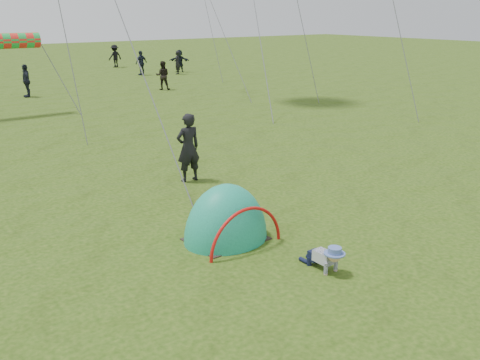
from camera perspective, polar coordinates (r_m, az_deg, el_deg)
ground at (r=9.40m, az=9.15°, el=-9.77°), size 140.00×140.00×0.00m
crawling_toddler at (r=9.39m, az=9.16°, el=-8.09°), size 0.48×0.67×0.51m
popup_tent at (r=10.57m, az=-1.51°, el=-6.33°), size 1.80×1.51×2.25m
standing_adult at (r=13.93m, az=-5.55°, el=3.45°), size 0.67×0.45×1.80m
crowd_person_1 at (r=30.97m, az=-8.25°, el=10.97°), size 0.97×0.91×1.60m
crowd_person_2 at (r=30.07m, az=-21.85°, el=9.80°), size 0.49×1.01×1.68m
crowd_person_8 at (r=38.43m, az=-10.49°, el=12.18°), size 1.05×0.66×1.66m
crowd_person_9 at (r=44.31m, az=-13.20°, el=12.75°), size 1.23×0.85×1.74m
crowd_person_11 at (r=40.04m, az=-6.47°, el=12.51°), size 1.43×1.32×1.59m
crowd_person_12 at (r=38.69m, az=-6.72°, el=12.34°), size 0.68×0.69×1.61m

